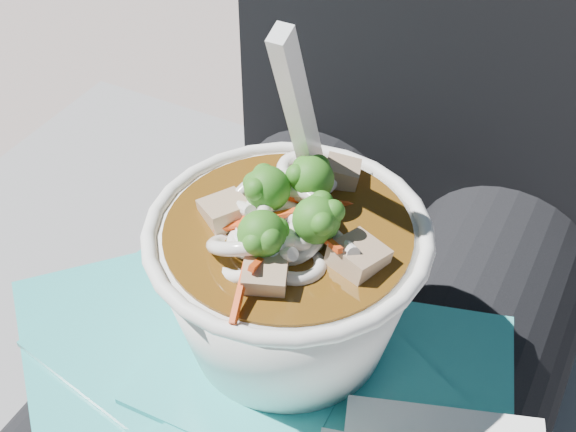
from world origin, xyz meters
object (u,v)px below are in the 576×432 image
at_px(udon_bowl, 287,271).
at_px(lap, 295,421).
at_px(person_body, 348,316).
at_px(plastic_bag, 269,425).

bearing_deg(udon_bowl, lap, 15.73).
xyz_separation_m(person_body, udon_bowl, (-0.01, -0.09, 0.13)).
bearing_deg(plastic_bag, person_body, 95.01).
bearing_deg(lap, person_body, 90.00).
bearing_deg(person_body, lap, -90.00).
relative_size(plastic_bag, udon_bowl, 2.03).
height_order(lap, plastic_bag, plastic_bag).
xyz_separation_m(plastic_bag, udon_bowl, (-0.02, 0.06, 0.07)).
height_order(lap, udon_bowl, udon_bowl).
xyz_separation_m(lap, udon_bowl, (-0.01, -0.00, 0.15)).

